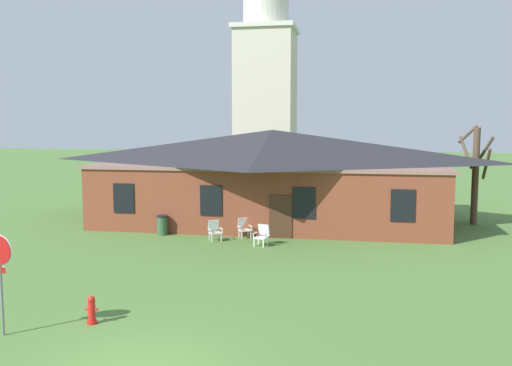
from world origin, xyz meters
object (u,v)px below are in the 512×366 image
(lawn_chair_left_end, at_px, (262,235))
(trash_bin, at_px, (162,225))
(stop_sign, at_px, (0,264))
(lawn_chair_near_door, at_px, (244,227))
(lawn_chair_by_porch, at_px, (215,230))
(fire_hydrant, at_px, (92,310))

(lawn_chair_left_end, height_order, trash_bin, trash_bin)
(stop_sign, relative_size, lawn_chair_near_door, 2.80)
(trash_bin, bearing_deg, lawn_chair_by_porch, -15.29)
(trash_bin, bearing_deg, fire_hydrant, -78.96)
(stop_sign, height_order, fire_hydrant, stop_sign)
(stop_sign, relative_size, fire_hydrant, 3.39)
(lawn_chair_left_end, relative_size, trash_bin, 0.98)
(lawn_chair_near_door, bearing_deg, fire_hydrant, -98.47)
(stop_sign, height_order, lawn_chair_by_porch, stop_sign)
(lawn_chair_by_porch, xyz_separation_m, lawn_chair_left_end, (2.40, -0.66, 0.00))
(lawn_chair_by_porch, bearing_deg, lawn_chair_left_end, -15.27)
(lawn_chair_near_door, bearing_deg, stop_sign, -105.48)
(lawn_chair_by_porch, bearing_deg, fire_hydrant, -92.86)
(lawn_chair_left_end, relative_size, fire_hydrant, 1.21)
(stop_sign, bearing_deg, lawn_chair_near_door, 74.52)
(lawn_chair_near_door, bearing_deg, lawn_chair_by_porch, -143.84)
(lawn_chair_left_end, bearing_deg, lawn_chair_by_porch, 164.73)
(lawn_chair_left_end, bearing_deg, fire_hydrant, -105.71)
(lawn_chair_by_porch, relative_size, lawn_chair_near_door, 1.00)
(lawn_chair_left_end, distance_m, trash_bin, 5.49)
(stop_sign, distance_m, lawn_chair_left_end, 12.76)
(stop_sign, bearing_deg, trash_bin, 91.97)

